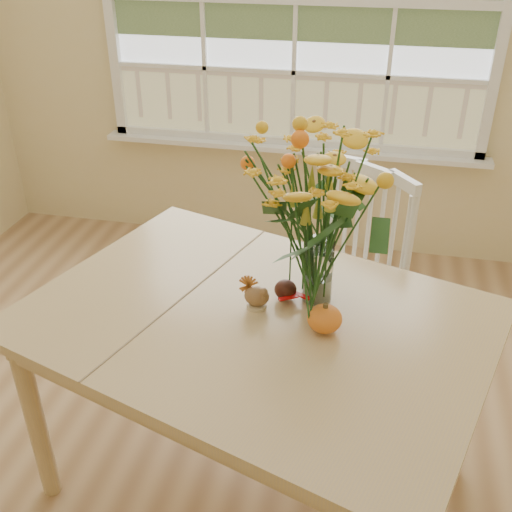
# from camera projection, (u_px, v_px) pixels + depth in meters

# --- Properties ---
(wall_back) EXTENTS (4.00, 0.02, 2.70)m
(wall_back) POSITION_uv_depth(u_px,v_px,m) (296.00, 36.00, 3.48)
(wall_back) COLOR beige
(wall_back) RESTS_ON floor
(window) EXTENTS (2.42, 0.12, 1.74)m
(window) POSITION_uv_depth(u_px,v_px,m) (296.00, 3.00, 3.35)
(window) COLOR silver
(window) RESTS_ON wall_back
(dining_table) EXTENTS (1.77, 1.49, 0.81)m
(dining_table) POSITION_uv_depth(u_px,v_px,m) (255.00, 337.00, 2.06)
(dining_table) COLOR tan
(dining_table) RESTS_ON floor
(windsor_chair) EXTENTS (0.66, 0.65, 1.03)m
(windsor_chair) POSITION_uv_depth(u_px,v_px,m) (349.00, 273.00, 2.69)
(windsor_chair) COLOR white
(windsor_chair) RESTS_ON floor
(flower_vase) EXTENTS (0.48, 0.48, 0.57)m
(flower_vase) POSITION_uv_depth(u_px,v_px,m) (322.00, 210.00, 1.93)
(flower_vase) COLOR white
(flower_vase) RESTS_ON dining_table
(pumpkin) EXTENTS (0.11, 0.11, 0.09)m
(pumpkin) POSITION_uv_depth(u_px,v_px,m) (325.00, 320.00, 1.92)
(pumpkin) COLOR orange
(pumpkin) RESTS_ON dining_table
(turkey_figurine) EXTENTS (0.09, 0.07, 0.11)m
(turkey_figurine) POSITION_uv_depth(u_px,v_px,m) (257.00, 296.00, 2.03)
(turkey_figurine) COLOR #CCB78C
(turkey_figurine) RESTS_ON dining_table
(dark_gourd) EXTENTS (0.12, 0.08, 0.07)m
(dark_gourd) POSITION_uv_depth(u_px,v_px,m) (285.00, 290.00, 2.08)
(dark_gourd) COLOR #38160F
(dark_gourd) RESTS_ON dining_table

